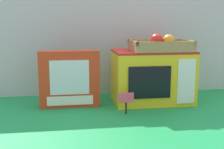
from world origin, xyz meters
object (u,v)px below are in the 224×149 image
cookie_set_box (70,79)px  toy_microwave (152,76)px  food_groups_crate (161,46)px  price_sign (126,100)px

cookie_set_box → toy_microwave: bearing=2.9°
toy_microwave → food_groups_crate: 0.17m
food_groups_crate → cookie_set_box: bearing=178.1°
toy_microwave → cookie_set_box: cookie_set_box is taller
food_groups_crate → cookie_set_box: size_ratio=1.01×
toy_microwave → price_sign: 0.27m
food_groups_crate → price_sign: (-0.20, -0.15, -0.23)m
price_sign → food_groups_crate: bearing=36.4°
toy_microwave → food_groups_crate: size_ratio=1.35×
toy_microwave → price_sign: (-0.17, -0.19, -0.07)m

